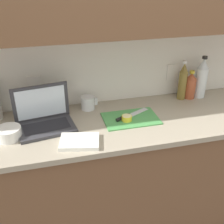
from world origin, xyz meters
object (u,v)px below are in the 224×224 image
laptop (44,117)px  bowl_white (9,133)px  bottle_oil_tall (190,86)px  knife (127,116)px  lemon_half_cut (127,118)px  cutting_board (131,118)px  measuring_cup (88,103)px  bottle_green_soda (201,79)px  bottle_water_clear (183,82)px

laptop → bowl_white: size_ratio=2.56×
bottle_oil_tall → bowl_white: 1.30m
knife → bottle_oil_tall: (0.55, 0.19, 0.08)m
lemon_half_cut → cutting_board: bearing=34.5°
cutting_board → laptop: bearing=174.6°
measuring_cup → knife: bearing=-41.3°
lemon_half_cut → bottle_oil_tall: (0.56, 0.23, 0.07)m
knife → bottle_green_soda: bearing=-9.7°
knife → measuring_cup: (-0.22, 0.20, 0.03)m
lemon_half_cut → bottle_water_clear: size_ratio=0.22×
bottle_green_soda → bottle_oil_tall: bearing=180.0°
laptop → knife: laptop is taller
bottle_green_soda → laptop: bearing=-172.4°
lemon_half_cut → bottle_green_soda: (0.64, 0.23, 0.12)m
measuring_cup → bowl_white: bearing=-153.4°
cutting_board → knife: (-0.02, 0.01, 0.01)m
knife → measuring_cup: size_ratio=2.23×
knife → bowl_white: size_ratio=1.77×
knife → lemon_half_cut: bearing=-134.8°
lemon_half_cut → laptop: bearing=171.6°
bowl_white → laptop: bearing=24.6°
bottle_oil_tall → bottle_water_clear: bearing=180.0°
bottle_oil_tall → bowl_white: size_ratio=1.46×
laptop → measuring_cup: size_ratio=3.23×
measuring_cup → lemon_half_cut: bearing=-48.2°
knife → bowl_white: bowl_white is taller
laptop → knife: size_ratio=1.45×
laptop → bowl_white: laptop is taller
knife → bowl_white: 0.73m
bottle_water_clear → laptop: bearing=-171.2°
knife → bottle_water_clear: (0.48, 0.19, 0.12)m
lemon_half_cut → bottle_green_soda: bottle_green_soda is taller
laptop → measuring_cup: (0.30, 0.16, -0.01)m
cutting_board → measuring_cup: 0.33m
lemon_half_cut → bottle_oil_tall: bottle_oil_tall is taller
lemon_half_cut → measuring_cup: (-0.21, 0.23, 0.02)m
cutting_board → measuring_cup: size_ratio=3.08×
cutting_board → bottle_oil_tall: (0.52, 0.21, 0.09)m
bottle_water_clear → bowl_white: size_ratio=2.02×
lemon_half_cut → bottle_green_soda: bearing=19.7°
laptop → bottle_oil_tall: size_ratio=1.75×
lemon_half_cut → bottle_water_clear: bearing=25.1°
bottle_green_soda → measuring_cup: 0.86m
bottle_oil_tall → measuring_cup: bearing=179.7°
cutting_board → lemon_half_cut: (-0.04, -0.02, 0.02)m
knife → lemon_half_cut: size_ratio=3.96×
bottle_oil_tall → lemon_half_cut: bearing=-157.6°
measuring_cup → bowl_white: 0.57m
laptop → bottle_green_soda: 1.17m
bottle_oil_tall → laptop: bearing=-171.8°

